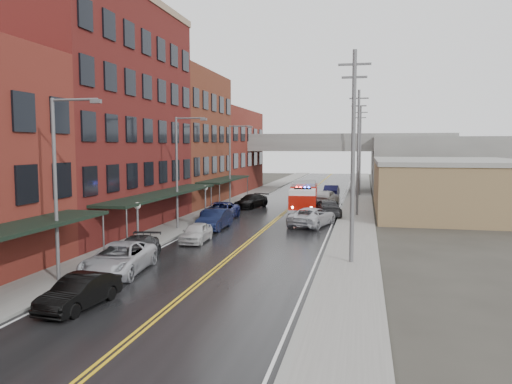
# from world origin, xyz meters

# --- Properties ---
(ground) EXTENTS (220.00, 220.00, 0.00)m
(ground) POSITION_xyz_m (0.00, 0.00, 0.00)
(ground) COLOR #2D2B26
(ground) RESTS_ON ground
(road) EXTENTS (11.00, 160.00, 0.02)m
(road) POSITION_xyz_m (0.00, 30.00, 0.01)
(road) COLOR black
(road) RESTS_ON ground
(sidewalk_left) EXTENTS (3.00, 160.00, 0.15)m
(sidewalk_left) POSITION_xyz_m (-7.30, 30.00, 0.07)
(sidewalk_left) COLOR slate
(sidewalk_left) RESTS_ON ground
(sidewalk_right) EXTENTS (3.00, 160.00, 0.15)m
(sidewalk_right) POSITION_xyz_m (7.30, 30.00, 0.07)
(sidewalk_right) COLOR slate
(sidewalk_right) RESTS_ON ground
(curb_left) EXTENTS (0.30, 160.00, 0.15)m
(curb_left) POSITION_xyz_m (-5.65, 30.00, 0.07)
(curb_left) COLOR gray
(curb_left) RESTS_ON ground
(curb_right) EXTENTS (0.30, 160.00, 0.15)m
(curb_right) POSITION_xyz_m (5.65, 30.00, 0.07)
(curb_right) COLOR gray
(curb_right) RESTS_ON ground
(brick_building_b) EXTENTS (9.00, 20.00, 18.00)m
(brick_building_b) POSITION_xyz_m (-13.30, 23.00, 9.00)
(brick_building_b) COLOR #501515
(brick_building_b) RESTS_ON ground
(brick_building_c) EXTENTS (9.00, 15.00, 15.00)m
(brick_building_c) POSITION_xyz_m (-13.30, 40.50, 7.50)
(brick_building_c) COLOR brown
(brick_building_c) RESTS_ON ground
(brick_building_far) EXTENTS (9.00, 20.00, 12.00)m
(brick_building_far) POSITION_xyz_m (-13.30, 58.00, 6.00)
(brick_building_far) COLOR maroon
(brick_building_far) RESTS_ON ground
(tan_building) EXTENTS (14.00, 22.00, 5.00)m
(tan_building) POSITION_xyz_m (16.00, 40.00, 2.50)
(tan_building) COLOR olive
(tan_building) RESTS_ON ground
(right_far_block) EXTENTS (18.00, 30.00, 8.00)m
(right_far_block) POSITION_xyz_m (18.00, 70.00, 4.00)
(right_far_block) COLOR slate
(right_far_block) RESTS_ON ground
(awning_1) EXTENTS (2.60, 18.00, 3.09)m
(awning_1) POSITION_xyz_m (-7.49, 23.00, 2.99)
(awning_1) COLOR black
(awning_1) RESTS_ON ground
(awning_2) EXTENTS (2.60, 13.00, 3.09)m
(awning_2) POSITION_xyz_m (-7.49, 40.50, 2.99)
(awning_2) COLOR black
(awning_2) RESTS_ON ground
(globe_lamp_1) EXTENTS (0.44, 0.44, 3.12)m
(globe_lamp_1) POSITION_xyz_m (-6.40, 16.00, 2.31)
(globe_lamp_1) COLOR #59595B
(globe_lamp_1) RESTS_ON ground
(globe_lamp_2) EXTENTS (0.44, 0.44, 3.12)m
(globe_lamp_2) POSITION_xyz_m (-6.40, 30.00, 2.31)
(globe_lamp_2) COLOR #59595B
(globe_lamp_2) RESTS_ON ground
(street_lamp_0) EXTENTS (2.64, 0.22, 9.00)m
(street_lamp_0) POSITION_xyz_m (-6.55, 8.00, 5.19)
(street_lamp_0) COLOR #59595B
(street_lamp_0) RESTS_ON ground
(street_lamp_1) EXTENTS (2.64, 0.22, 9.00)m
(street_lamp_1) POSITION_xyz_m (-6.55, 24.00, 5.19)
(street_lamp_1) COLOR #59595B
(street_lamp_1) RESTS_ON ground
(street_lamp_2) EXTENTS (2.64, 0.22, 9.00)m
(street_lamp_2) POSITION_xyz_m (-6.55, 40.00, 5.19)
(street_lamp_2) COLOR #59595B
(street_lamp_2) RESTS_ON ground
(utility_pole_0) EXTENTS (1.80, 0.24, 12.00)m
(utility_pole_0) POSITION_xyz_m (7.20, 15.00, 6.31)
(utility_pole_0) COLOR #59595B
(utility_pole_0) RESTS_ON ground
(utility_pole_1) EXTENTS (1.80, 0.24, 12.00)m
(utility_pole_1) POSITION_xyz_m (7.20, 35.00, 6.31)
(utility_pole_1) COLOR #59595B
(utility_pole_1) RESTS_ON ground
(utility_pole_2) EXTENTS (1.80, 0.24, 12.00)m
(utility_pole_2) POSITION_xyz_m (7.20, 55.00, 6.31)
(utility_pole_2) COLOR #59595B
(utility_pole_2) RESTS_ON ground
(overpass) EXTENTS (40.00, 10.00, 7.50)m
(overpass) POSITION_xyz_m (0.00, 62.00, 5.99)
(overpass) COLOR slate
(overpass) RESTS_ON ground
(fire_truck) EXTENTS (3.83, 8.42, 3.01)m
(fire_truck) POSITION_xyz_m (1.83, 36.88, 1.63)
(fire_truck) COLOR #961006
(fire_truck) RESTS_ON ground
(parked_car_left_1) EXTENTS (1.82, 4.29, 1.38)m
(parked_car_left_1) POSITION_xyz_m (-3.60, 4.70, 0.69)
(parked_car_left_1) COLOR black
(parked_car_left_1) RESTS_ON ground
(parked_car_left_2) EXTENTS (3.27, 6.04, 1.61)m
(parked_car_left_2) POSITION_xyz_m (-4.71, 10.20, 0.80)
(parked_car_left_2) COLOR #AEAFB6
(parked_car_left_2) RESTS_ON ground
(parked_car_left_3) EXTENTS (2.77, 5.23, 1.44)m
(parked_car_left_3) POSITION_xyz_m (-4.97, 12.81, 0.72)
(parked_car_left_3) COLOR black
(parked_car_left_3) RESTS_ON ground
(parked_car_left_4) EXTENTS (1.79, 4.08, 1.37)m
(parked_car_left_4) POSITION_xyz_m (-3.60, 19.34, 0.68)
(parked_car_left_4) COLOR #BBBBBB
(parked_car_left_4) RESTS_ON ground
(parked_car_left_5) EXTENTS (1.80, 5.00, 1.64)m
(parked_car_left_5) POSITION_xyz_m (-3.92, 24.78, 0.82)
(parked_car_left_5) COLOR black
(parked_car_left_5) RESTS_ON ground
(parked_car_left_6) EXTENTS (2.75, 5.77, 1.59)m
(parked_car_left_6) POSITION_xyz_m (-5.00, 30.04, 0.80)
(parked_car_left_6) COLOR navy
(parked_car_left_6) RESTS_ON ground
(parked_car_left_7) EXTENTS (3.45, 5.47, 1.48)m
(parked_car_left_7) POSITION_xyz_m (-4.19, 39.20, 0.74)
(parked_car_left_7) COLOR black
(parked_car_left_7) RESTS_ON ground
(parked_car_right_0) EXTENTS (4.04, 6.21, 1.59)m
(parked_car_right_0) POSITION_xyz_m (3.60, 28.20, 0.80)
(parked_car_right_0) COLOR #B2B4BB
(parked_car_right_0) RESTS_ON ground
(parked_car_right_1) EXTENTS (3.47, 6.00, 1.63)m
(parked_car_right_1) POSITION_xyz_m (4.38, 34.20, 0.82)
(parked_car_right_1) COLOR #242426
(parked_car_right_1) RESTS_ON ground
(parked_car_right_2) EXTENTS (3.04, 5.25, 1.68)m
(parked_car_right_2) POSITION_xyz_m (3.60, 44.82, 0.84)
(parked_car_right_2) COLOR silver
(parked_car_right_2) RESTS_ON ground
(parked_car_right_3) EXTENTS (1.86, 5.09, 1.67)m
(parked_car_right_3) POSITION_xyz_m (3.68, 52.20, 0.83)
(parked_car_right_3) COLOR black
(parked_car_right_3) RESTS_ON ground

